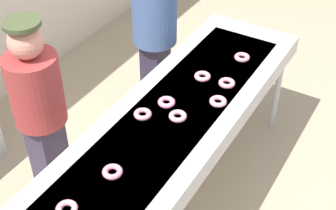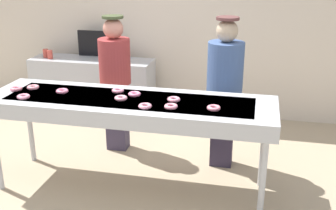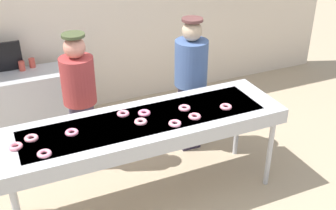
{
  "view_description": "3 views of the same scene",
  "coord_description": "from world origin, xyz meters",
  "px_view_note": "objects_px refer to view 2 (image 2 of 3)",
  "views": [
    {
      "loc": [
        -2.18,
        -1.23,
        3.0
      ],
      "look_at": [
        0.12,
        0.14,
        0.86
      ],
      "focal_mm": 51.13,
      "sensor_mm": 36.0,
      "label": 1
    },
    {
      "loc": [
        1.16,
        -3.51,
        2.23
      ],
      "look_at": [
        0.33,
        0.24,
        0.83
      ],
      "focal_mm": 44.13,
      "sensor_mm": 36.0,
      "label": 2
    },
    {
      "loc": [
        -1.2,
        -3.24,
        2.97
      ],
      "look_at": [
        0.32,
        0.17,
        0.96
      ],
      "focal_mm": 44.89,
      "sensor_mm": 36.0,
      "label": 3
    }
  ],
  "objects_px": {
    "strawberry_donut_8": "(145,106)",
    "prep_counter": "(93,87)",
    "strawberry_donut_6": "(171,106)",
    "strawberry_donut_9": "(134,94)",
    "fryer_conveyor": "(129,106)",
    "strawberry_donut_0": "(174,99)",
    "paper_cup_2": "(50,55)",
    "strawberry_donut_1": "(214,108)",
    "menu_display": "(96,43)",
    "strawberry_donut_2": "(23,97)",
    "strawberry_donut_10": "(33,87)",
    "strawberry_donut_3": "(16,89)",
    "paper_cup_3": "(46,53)",
    "paper_cup_1": "(120,53)",
    "paper_cup_0": "(110,54)",
    "worker_assistant": "(225,82)",
    "strawberry_donut_4": "(118,91)",
    "strawberry_donut_5": "(62,91)",
    "worker_baker": "(115,75)",
    "strawberry_donut_7": "(121,98)"
  },
  "relations": [
    {
      "from": "strawberry_donut_8",
      "to": "prep_counter",
      "type": "bearing_deg",
      "value": 123.76
    },
    {
      "from": "strawberry_donut_1",
      "to": "paper_cup_0",
      "type": "relative_size",
      "value": 1.0
    },
    {
      "from": "strawberry_donut_6",
      "to": "strawberry_donut_9",
      "type": "relative_size",
      "value": 1.0
    },
    {
      "from": "strawberry_donut_9",
      "to": "strawberry_donut_7",
      "type": "bearing_deg",
      "value": -122.47
    },
    {
      "from": "strawberry_donut_5",
      "to": "strawberry_donut_9",
      "type": "bearing_deg",
      "value": 5.21
    },
    {
      "from": "strawberry_donut_6",
      "to": "strawberry_donut_8",
      "type": "relative_size",
      "value": 1.0
    },
    {
      "from": "strawberry_donut_1",
      "to": "strawberry_donut_8",
      "type": "bearing_deg",
      "value": -171.93
    },
    {
      "from": "paper_cup_0",
      "to": "strawberry_donut_8",
      "type": "bearing_deg",
      "value": -62.68
    },
    {
      "from": "strawberry_donut_3",
      "to": "paper_cup_1",
      "type": "distance_m",
      "value": 2.05
    },
    {
      "from": "fryer_conveyor",
      "to": "strawberry_donut_0",
      "type": "xyz_separation_m",
      "value": [
        0.43,
        0.02,
        0.1
      ]
    },
    {
      "from": "strawberry_donut_3",
      "to": "strawberry_donut_6",
      "type": "height_order",
      "value": "same"
    },
    {
      "from": "strawberry_donut_0",
      "to": "paper_cup_2",
      "type": "relative_size",
      "value": 1.0
    },
    {
      "from": "strawberry_donut_6",
      "to": "worker_assistant",
      "type": "relative_size",
      "value": 0.07
    },
    {
      "from": "strawberry_donut_8",
      "to": "strawberry_donut_10",
      "type": "bearing_deg",
      "value": 167.2
    },
    {
      "from": "strawberry_donut_8",
      "to": "strawberry_donut_10",
      "type": "xyz_separation_m",
      "value": [
        -1.26,
        0.29,
        0.0
      ]
    },
    {
      "from": "strawberry_donut_8",
      "to": "strawberry_donut_1",
      "type": "bearing_deg",
      "value": 8.07
    },
    {
      "from": "prep_counter",
      "to": "paper_cup_2",
      "type": "xyz_separation_m",
      "value": [
        -0.58,
        -0.1,
        0.48
      ]
    },
    {
      "from": "strawberry_donut_4",
      "to": "strawberry_donut_5",
      "type": "relative_size",
      "value": 1.0
    },
    {
      "from": "strawberry_donut_3",
      "to": "strawberry_donut_8",
      "type": "relative_size",
      "value": 1.0
    },
    {
      "from": "strawberry_donut_4",
      "to": "strawberry_donut_5",
      "type": "distance_m",
      "value": 0.55
    },
    {
      "from": "fryer_conveyor",
      "to": "strawberry_donut_8",
      "type": "height_order",
      "value": "strawberry_donut_8"
    },
    {
      "from": "strawberry_donut_2",
      "to": "strawberry_donut_6",
      "type": "xyz_separation_m",
      "value": [
        1.42,
        0.04,
        0.0
      ]
    },
    {
      "from": "prep_counter",
      "to": "paper_cup_3",
      "type": "xyz_separation_m",
      "value": [
        -0.68,
        -0.04,
        0.48
      ]
    },
    {
      "from": "strawberry_donut_8",
      "to": "paper_cup_0",
      "type": "xyz_separation_m",
      "value": [
        -1.12,
        2.16,
        -0.07
      ]
    },
    {
      "from": "fryer_conveyor",
      "to": "paper_cup_3",
      "type": "height_order",
      "value": "paper_cup_3"
    },
    {
      "from": "prep_counter",
      "to": "strawberry_donut_6",
      "type": "bearing_deg",
      "value": -51.48
    },
    {
      "from": "paper_cup_3",
      "to": "menu_display",
      "type": "distance_m",
      "value": 0.73
    },
    {
      "from": "strawberry_donut_5",
      "to": "strawberry_donut_1",
      "type": "bearing_deg",
      "value": -5.67
    },
    {
      "from": "strawberry_donut_4",
      "to": "strawberry_donut_3",
      "type": "bearing_deg",
      "value": -170.71
    },
    {
      "from": "fryer_conveyor",
      "to": "strawberry_donut_7",
      "type": "bearing_deg",
      "value": -142.48
    },
    {
      "from": "strawberry_donut_8",
      "to": "strawberry_donut_10",
      "type": "relative_size",
      "value": 1.0
    },
    {
      "from": "strawberry_donut_1",
      "to": "menu_display",
      "type": "distance_m",
      "value": 2.91
    },
    {
      "from": "strawberry_donut_8",
      "to": "worker_assistant",
      "type": "height_order",
      "value": "worker_assistant"
    },
    {
      "from": "strawberry_donut_3",
      "to": "strawberry_donut_9",
      "type": "bearing_deg",
      "value": 4.55
    },
    {
      "from": "strawberry_donut_6",
      "to": "strawberry_donut_2",
      "type": "bearing_deg",
      "value": -178.34
    },
    {
      "from": "strawberry_donut_1",
      "to": "menu_display",
      "type": "bearing_deg",
      "value": 132.32
    },
    {
      "from": "worker_baker",
      "to": "paper_cup_2",
      "type": "bearing_deg",
      "value": -40.5
    },
    {
      "from": "strawberry_donut_4",
      "to": "strawberry_donut_6",
      "type": "height_order",
      "value": "same"
    },
    {
      "from": "strawberry_donut_8",
      "to": "prep_counter",
      "type": "relative_size",
      "value": 0.07
    },
    {
      "from": "strawberry_donut_1",
      "to": "paper_cup_2",
      "type": "relative_size",
      "value": 1.0
    },
    {
      "from": "prep_counter",
      "to": "strawberry_donut_2",
      "type": "bearing_deg",
      "value": -85.29
    },
    {
      "from": "strawberry_donut_8",
      "to": "strawberry_donut_6",
      "type": "bearing_deg",
      "value": 10.12
    },
    {
      "from": "strawberry_donut_3",
      "to": "strawberry_donut_9",
      "type": "distance_m",
      "value": 1.21
    },
    {
      "from": "strawberry_donut_10",
      "to": "worker_baker",
      "type": "distance_m",
      "value": 0.97
    },
    {
      "from": "strawberry_donut_0",
      "to": "paper_cup_2",
      "type": "bearing_deg",
      "value": 141.67
    },
    {
      "from": "strawberry_donut_0",
      "to": "worker_baker",
      "type": "relative_size",
      "value": 0.08
    },
    {
      "from": "strawberry_donut_1",
      "to": "worker_assistant",
      "type": "relative_size",
      "value": 0.07
    },
    {
      "from": "strawberry_donut_6",
      "to": "prep_counter",
      "type": "relative_size",
      "value": 0.07
    },
    {
      "from": "strawberry_donut_2",
      "to": "menu_display",
      "type": "height_order",
      "value": "menu_display"
    },
    {
      "from": "paper_cup_3",
      "to": "paper_cup_1",
      "type": "bearing_deg",
      "value": 12.03
    }
  ]
}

